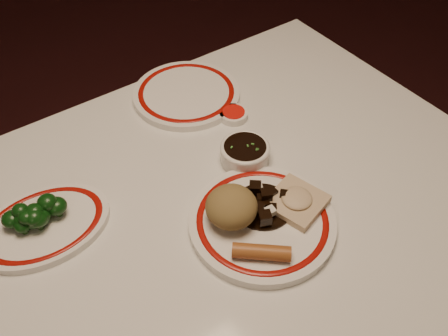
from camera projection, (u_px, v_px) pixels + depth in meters
dining_table at (214, 245)px, 0.99m from camera, size 1.20×0.90×0.75m
main_plate at (262, 222)px, 0.91m from camera, size 0.28×0.28×0.02m
rice_mound at (231, 207)px, 0.88m from camera, size 0.09×0.09×0.07m
spring_roll at (261, 252)px, 0.83m from camera, size 0.09×0.08×0.03m
fried_wonton at (296, 201)px, 0.92m from camera, size 0.12×0.12×0.03m
stirfry_heap at (264, 202)px, 0.91m from camera, size 0.11×0.11×0.03m
broccoli_plate at (44, 226)px, 0.90m from camera, size 0.25×0.23×0.02m
broccoli_pile at (35, 216)px, 0.88m from camera, size 0.11×0.07×0.05m
soy_bowl at (245, 154)px, 1.01m from camera, size 0.10×0.10×0.04m
sweet_sour_dish at (234, 115)px, 1.12m from camera, size 0.06×0.06×0.02m
mustard_dish at (239, 148)px, 1.04m from camera, size 0.06×0.06×0.02m
far_plate at (186, 94)px, 1.17m from camera, size 0.31×0.31×0.02m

